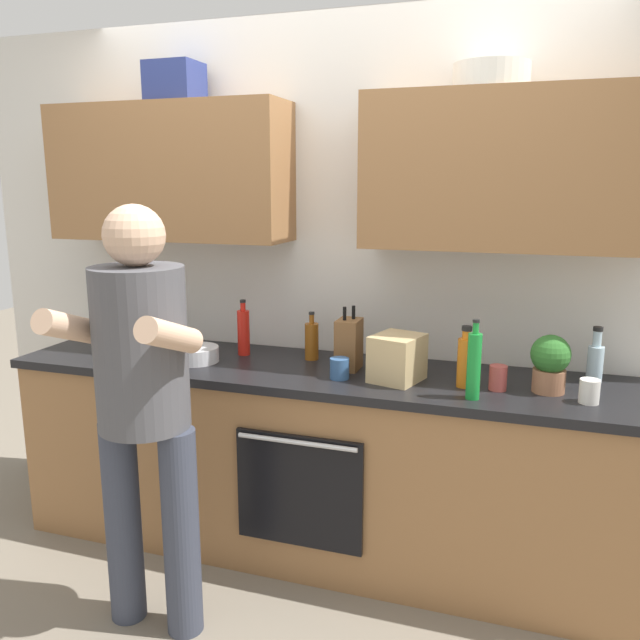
{
  "coord_description": "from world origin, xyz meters",
  "views": [
    {
      "loc": [
        0.91,
        -2.66,
        1.73
      ],
      "look_at": [
        0.07,
        -0.1,
        1.15
      ],
      "focal_mm": 35.99,
      "sensor_mm": 36.0,
      "label": 1
    }
  ],
  "objects": [
    {
      "name": "cup_coffee",
      "position": [
        1.16,
        -0.11,
        0.95
      ],
      "size": [
        0.08,
        0.08,
        0.09
      ],
      "primitive_type": "cylinder",
      "color": "white",
      "rests_on": "counter"
    },
    {
      "name": "person_standing",
      "position": [
        -0.42,
        -0.72,
        0.98
      ],
      "size": [
        0.49,
        0.45,
        1.66
      ],
      "color": "#383D4C",
      "rests_on": "ground"
    },
    {
      "name": "cup_tea",
      "position": [
        0.16,
        -0.11,
        0.95
      ],
      "size": [
        0.08,
        0.08,
        0.09
      ],
      "primitive_type": "cylinder",
      "color": "#33598C",
      "rests_on": "counter"
    },
    {
      "name": "bottle_water",
      "position": [
        1.2,
        0.18,
        0.99
      ],
      "size": [
        0.07,
        0.07,
        0.24
      ],
      "color": "silver",
      "rests_on": "counter"
    },
    {
      "name": "bottle_juice",
      "position": [
        0.68,
        -0.06,
        1.01
      ],
      "size": [
        0.07,
        0.07,
        0.26
      ],
      "color": "orange",
      "rests_on": "counter"
    },
    {
      "name": "potted_herb",
      "position": [
        1.01,
        -0.02,
        1.03
      ],
      "size": [
        0.16,
        0.16,
        0.24
      ],
      "color": "#9E6647",
      "rests_on": "counter"
    },
    {
      "name": "back_wall_unit",
      "position": [
        0.0,
        0.27,
        1.5
      ],
      "size": [
        4.0,
        0.38,
        2.5
      ],
      "color": "silver",
      "rests_on": "ground"
    },
    {
      "name": "bottle_soda",
      "position": [
        0.73,
        -0.2,
        1.04
      ],
      "size": [
        0.05,
        0.05,
        0.32
      ],
      "color": "#198C33",
      "rests_on": "counter"
    },
    {
      "name": "bottle_syrup",
      "position": [
        -0.05,
        0.14,
        0.99
      ],
      "size": [
        0.07,
        0.07,
        0.23
      ],
      "color": "#8C4C14",
      "rests_on": "counter"
    },
    {
      "name": "bottle_oil",
      "position": [
        -1.12,
        0.16,
        1.01
      ],
      "size": [
        0.07,
        0.07,
        0.24
      ],
      "color": "olive",
      "rests_on": "counter"
    },
    {
      "name": "bottle_soy",
      "position": [
        -1.0,
        -0.04,
        1.03
      ],
      "size": [
        0.07,
        0.07,
        0.3
      ],
      "color": "black",
      "rests_on": "counter"
    },
    {
      "name": "knife_block",
      "position": [
        0.16,
        0.04,
        1.02
      ],
      "size": [
        0.1,
        0.14,
        0.29
      ],
      "color": "brown",
      "rests_on": "counter"
    },
    {
      "name": "bottle_hotsauce",
      "position": [
        -0.4,
        0.12,
        1.02
      ],
      "size": [
        0.06,
        0.06,
        0.27
      ],
      "color": "red",
      "rests_on": "counter"
    },
    {
      "name": "bottle_wine",
      "position": [
        -0.86,
        -0.07,
        0.99
      ],
      "size": [
        0.05,
        0.05,
        0.21
      ],
      "color": "#471419",
      "rests_on": "counter"
    },
    {
      "name": "ground_plane",
      "position": [
        0.0,
        0.0,
        0.0
      ],
      "size": [
        12.0,
        12.0,
        0.0
      ],
      "primitive_type": "plane",
      "color": "#756B5B"
    },
    {
      "name": "mixing_bowl",
      "position": [
        -0.56,
        -0.07,
        0.94
      ],
      "size": [
        0.22,
        0.22,
        0.07
      ],
      "primitive_type": "cylinder",
      "color": "silver",
      "rests_on": "counter"
    },
    {
      "name": "cup_ceramic",
      "position": [
        0.82,
        -0.06,
        0.95
      ],
      "size": [
        0.07,
        0.07,
        0.1
      ],
      "primitive_type": "cylinder",
      "color": "#BF4C47",
      "rests_on": "counter"
    },
    {
      "name": "grocery_bag_bread",
      "position": [
        0.4,
        -0.06,
        1.0
      ],
      "size": [
        0.24,
        0.26,
        0.2
      ],
      "primitive_type": "cube",
      "rotation": [
        0.0,
        0.0,
        -0.28
      ],
      "color": "tan",
      "rests_on": "counter"
    },
    {
      "name": "counter",
      "position": [
        0.0,
        -0.0,
        0.45
      ],
      "size": [
        2.84,
        0.67,
        0.9
      ],
      "color": "olive",
      "rests_on": "ground"
    }
  ]
}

